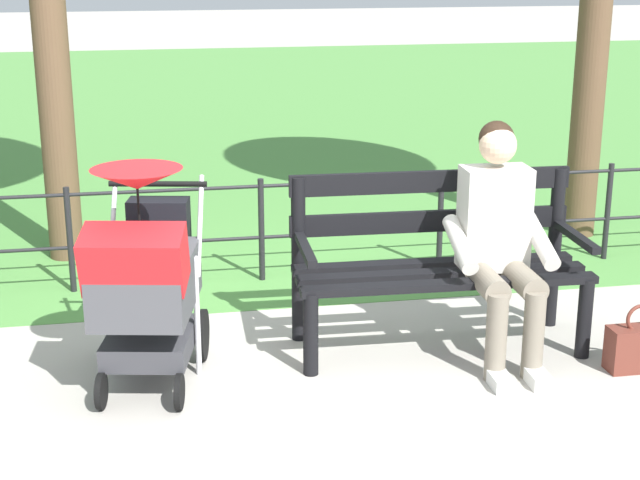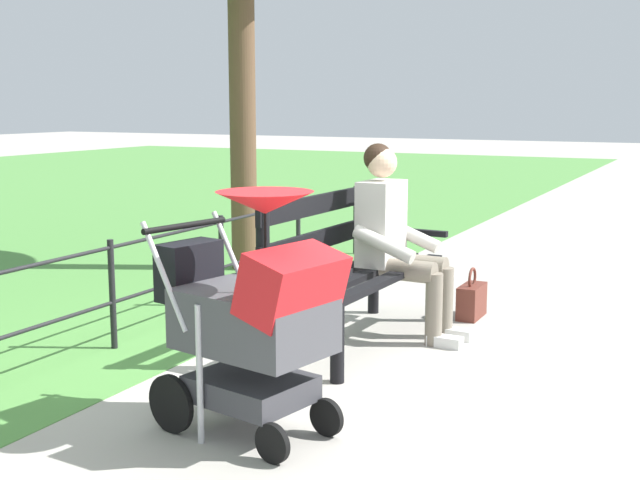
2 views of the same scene
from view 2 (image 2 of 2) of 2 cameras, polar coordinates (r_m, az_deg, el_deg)
The scene contains 6 objects.
ground_plane at distance 4.69m, azimuth -1.04°, elevation -9.67°, with size 60.00×60.00×0.00m, color #ADA89E.
park_bench at distance 5.32m, azimuth 1.93°, elevation -1.52°, with size 1.62×0.66×0.96m.
person_on_bench at distance 5.45m, azimuth 5.27°, elevation 0.34°, with size 0.55×0.74×1.28m.
stroller at distance 3.81m, azimuth -4.57°, elevation -4.91°, with size 0.66×0.96×1.15m.
handbag at distance 6.08m, azimuth 10.41°, elevation -4.10°, with size 0.32×0.14×0.37m.
park_fence at distance 5.53m, azimuth -12.31°, elevation -2.42°, with size 7.44×0.04×0.70m.
Camera 2 is at (3.93, 2.06, 1.54)m, focal length 46.43 mm.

